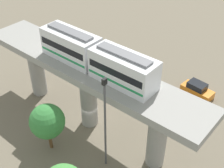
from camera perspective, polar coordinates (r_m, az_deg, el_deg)
The scene contains 8 objects.
ground_plane at distance 36.79m, azimuth -4.10°, elevation -7.09°, with size 120.00×120.00×0.00m, color #706654.
viaduct at distance 32.93m, azimuth -4.55°, elevation 0.58°, with size 5.20×28.00×8.08m.
train at distance 30.20m, azimuth -3.06°, elevation 5.13°, with size 2.64×13.55×3.24m.
parked_car_black at distance 46.71m, azimuth -1.21°, elevation 4.71°, with size 2.23×4.37×1.76m.
parked_car_silver at distance 43.47m, azimuth 5.59°, elevation 1.85°, with size 2.49×4.45×1.76m.
parked_car_orange at distance 41.83m, azimuth 15.54°, elevation -1.04°, with size 2.14×4.33×1.76m.
tree_mid_lot at distance 31.95m, azimuth -11.95°, elevation -6.82°, with size 3.67×3.67×5.64m.
signal_post at distance 28.24m, azimuth -1.29°, elevation -6.98°, with size 0.44×0.28×10.68m.
Camera 1 is at (-18.73, -19.12, 25.24)m, focal length 49.20 mm.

